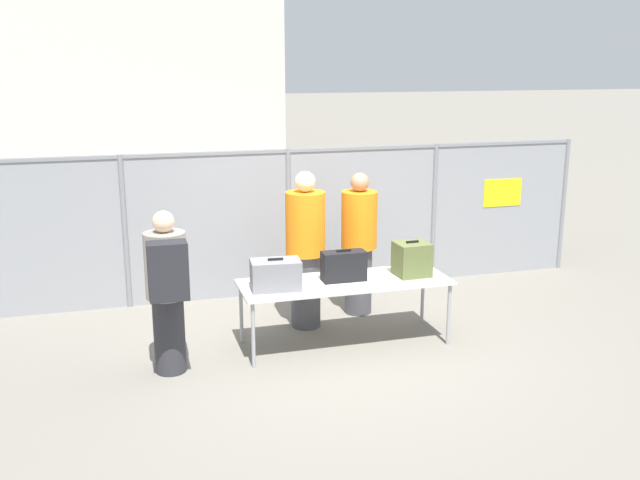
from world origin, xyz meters
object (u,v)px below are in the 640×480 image
(security_worker_near, at_px, (305,248))
(suitcase_black, at_px, (344,266))
(inspection_table, at_px, (345,285))
(traveler_hooded, at_px, (167,287))
(security_worker_far, at_px, (359,242))
(utility_trailer, at_px, (393,232))
(suitcase_grey, at_px, (276,275))
(suitcase_olive, at_px, (412,259))

(security_worker_near, bearing_deg, suitcase_black, 123.54)
(inspection_table, bearing_deg, traveler_hooded, -172.13)
(traveler_hooded, xyz_separation_m, security_worker_far, (2.40, 1.18, -0.00))
(security_worker_near, relative_size, utility_trailer, 0.51)
(traveler_hooded, height_order, security_worker_far, security_worker_far)
(suitcase_grey, bearing_deg, suitcase_black, 6.40)
(suitcase_olive, bearing_deg, traveler_hooded, -174.51)
(traveler_hooded, height_order, security_worker_near, security_worker_near)
(suitcase_grey, relative_size, security_worker_far, 0.31)
(inspection_table, relative_size, utility_trailer, 0.63)
(suitcase_olive, xyz_separation_m, utility_trailer, (1.09, 3.24, -0.52))
(traveler_hooded, bearing_deg, suitcase_black, -13.55)
(suitcase_black, bearing_deg, suitcase_olive, -2.09)
(suitcase_grey, relative_size, suitcase_black, 1.13)
(suitcase_olive, bearing_deg, security_worker_near, 148.30)
(suitcase_grey, xyz_separation_m, traveler_hooded, (-1.13, -0.20, 0.03))
(suitcase_grey, distance_m, traveler_hooded, 1.15)
(traveler_hooded, distance_m, utility_trailer, 5.18)
(suitcase_olive, relative_size, utility_trailer, 0.11)
(security_worker_near, bearing_deg, inspection_table, 123.41)
(traveler_hooded, bearing_deg, utility_trailer, 20.57)
(suitcase_olive, bearing_deg, suitcase_black, 177.91)
(inspection_table, distance_m, suitcase_olive, 0.82)
(suitcase_black, height_order, traveler_hooded, traveler_hooded)
(suitcase_black, bearing_deg, inspection_table, -70.79)
(security_worker_near, relative_size, security_worker_far, 1.05)
(suitcase_black, distance_m, traveler_hooded, 1.93)
(suitcase_olive, height_order, utility_trailer, suitcase_olive)
(inspection_table, relative_size, security_worker_far, 1.31)
(traveler_hooded, bearing_deg, suitcase_olive, -16.64)
(suitcase_grey, bearing_deg, inspection_table, 4.66)
(suitcase_olive, distance_m, security_worker_far, 0.97)
(suitcase_black, relative_size, suitcase_olive, 1.20)
(inspection_table, xyz_separation_m, traveler_hooded, (-1.92, -0.27, 0.23))
(suitcase_olive, bearing_deg, utility_trailer, 71.46)
(suitcase_grey, height_order, utility_trailer, suitcase_grey)
(suitcase_black, xyz_separation_m, traveler_hooded, (-1.91, -0.29, 0.02))
(inspection_table, relative_size, suitcase_black, 4.79)
(suitcase_black, bearing_deg, traveler_hooded, -171.42)
(suitcase_grey, height_order, traveler_hooded, traveler_hooded)
(inspection_table, relative_size, traveler_hooded, 1.39)
(utility_trailer, bearing_deg, inspection_table, -120.04)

